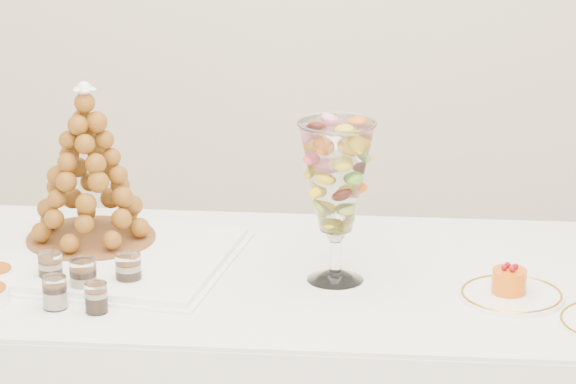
{
  "coord_description": "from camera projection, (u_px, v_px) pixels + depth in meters",
  "views": [
    {
      "loc": [
        0.12,
        -2.47,
        1.84
      ],
      "look_at": [
        -0.03,
        0.22,
        0.96
      ],
      "focal_mm": 85.0,
      "sensor_mm": 36.0,
      "label": 1
    }
  ],
  "objects": [
    {
      "name": "lace_tray",
      "position": [
        85.0,
        255.0,
        3.03
      ],
      "size": [
        0.7,
        0.57,
        0.02
      ],
      "primitive_type": "cube",
      "rotation": [
        0.0,
        0.0,
        -0.19
      ],
      "color": "white",
      "rests_on": "buffet_table"
    },
    {
      "name": "macaron_vase",
      "position": [
        336.0,
        179.0,
        2.85
      ],
      "size": [
        0.16,
        0.16,
        0.35
      ],
      "color": "white",
      "rests_on": "buffet_table"
    },
    {
      "name": "cake_plate",
      "position": [
        511.0,
        296.0,
        2.82
      ],
      "size": [
        0.22,
        0.22,
        0.01
      ],
      "primitive_type": "cylinder",
      "color": "white",
      "rests_on": "buffet_table"
    },
    {
      "name": "verrine_a",
      "position": [
        50.0,
        269.0,
        2.88
      ],
      "size": [
        0.06,
        0.06,
        0.07
      ],
      "primitive_type": "cylinder",
      "rotation": [
        0.0,
        0.0,
        0.17
      ],
      "color": "white",
      "rests_on": "buffet_table"
    },
    {
      "name": "verrine_b",
      "position": [
        83.0,
        277.0,
        2.83
      ],
      "size": [
        0.06,
        0.06,
        0.08
      ],
      "primitive_type": "cylinder",
      "rotation": [
        0.0,
        0.0,
        -0.05
      ],
      "color": "white",
      "rests_on": "buffet_table"
    },
    {
      "name": "verrine_c",
      "position": [
        128.0,
        271.0,
        2.86
      ],
      "size": [
        0.07,
        0.07,
        0.07
      ],
      "primitive_type": "cylinder",
      "rotation": [
        0.0,
        0.0,
        0.2
      ],
      "color": "white",
      "rests_on": "buffet_table"
    },
    {
      "name": "verrine_d",
      "position": [
        55.0,
        292.0,
        2.76
      ],
      "size": [
        0.06,
        0.06,
        0.07
      ],
      "primitive_type": "cylinder",
      "rotation": [
        0.0,
        0.0,
        0.21
      ],
      "color": "white",
      "rests_on": "buffet_table"
    },
    {
      "name": "verrine_e",
      "position": [
        96.0,
        298.0,
        2.74
      ],
      "size": [
        0.06,
        0.06,
        0.06
      ],
      "primitive_type": "cylinder",
      "rotation": [
        0.0,
        0.0,
        -0.33
      ],
      "color": "white",
      "rests_on": "buffet_table"
    },
    {
      "name": "croquembouche",
      "position": [
        88.0,
        164.0,
        3.04
      ],
      "size": [
        0.29,
        0.29,
        0.37
      ],
      "rotation": [
        0.0,
        0.0,
        -0.1
      ],
      "color": "brown",
      "rests_on": "lace_tray"
    },
    {
      "name": "mousse_cake",
      "position": [
        509.0,
        281.0,
        2.81
      ],
      "size": [
        0.07,
        0.07,
        0.06
      ],
      "color": "#DC5B0A",
      "rests_on": "cake_plate"
    }
  ]
}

